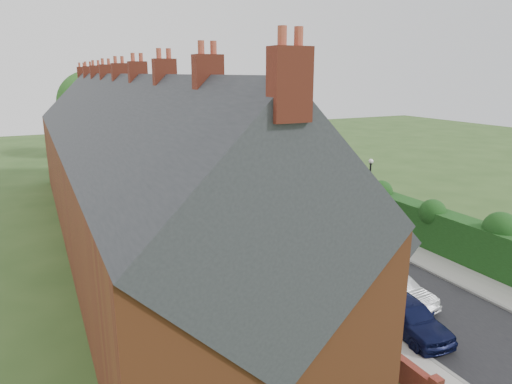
{
  "coord_description": "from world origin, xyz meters",
  "views": [
    {
      "loc": [
        -16.11,
        -18.72,
        10.56
      ],
      "look_at": [
        -2.02,
        9.83,
        2.2
      ],
      "focal_mm": 32.0,
      "sensor_mm": 36.0,
      "label": 1
    }
  ],
  "objects_px": {
    "car_beige": "(181,173)",
    "car_silver_a": "(394,289)",
    "car_green": "(222,197)",
    "car_red": "(192,180)",
    "car_silver_b": "(325,248)",
    "car_grey": "(170,161)",
    "car_navy": "(408,315)",
    "horse_cart": "(240,181)",
    "horse": "(250,192)",
    "car_white": "(273,220)",
    "lamppost": "(369,187)",
    "car_black": "(157,156)"
  },
  "relations": [
    {
      "from": "car_white",
      "to": "car_green",
      "type": "bearing_deg",
      "value": 106.98
    },
    {
      "from": "car_navy",
      "to": "car_white",
      "type": "bearing_deg",
      "value": 91.99
    },
    {
      "from": "car_silver_a",
      "to": "car_grey",
      "type": "height_order",
      "value": "car_grey"
    },
    {
      "from": "car_green",
      "to": "car_beige",
      "type": "relative_size",
      "value": 0.95
    },
    {
      "from": "lamppost",
      "to": "car_grey",
      "type": "relative_size",
      "value": 1.08
    },
    {
      "from": "car_silver_a",
      "to": "car_white",
      "type": "distance_m",
      "value": 11.66
    },
    {
      "from": "car_silver_b",
      "to": "car_grey",
      "type": "height_order",
      "value": "car_silver_b"
    },
    {
      "from": "car_grey",
      "to": "horse",
      "type": "height_order",
      "value": "horse"
    },
    {
      "from": "car_green",
      "to": "car_red",
      "type": "xyz_separation_m",
      "value": [
        -0.09,
        7.22,
        -0.12
      ]
    },
    {
      "from": "lamppost",
      "to": "car_red",
      "type": "height_order",
      "value": "lamppost"
    },
    {
      "from": "car_silver_a",
      "to": "car_beige",
      "type": "height_order",
      "value": "car_silver_a"
    },
    {
      "from": "car_red",
      "to": "car_beige",
      "type": "relative_size",
      "value": 0.83
    },
    {
      "from": "car_green",
      "to": "horse",
      "type": "relative_size",
      "value": 2.39
    },
    {
      "from": "car_silver_b",
      "to": "horse",
      "type": "distance_m",
      "value": 13.54
    },
    {
      "from": "car_silver_b",
      "to": "car_white",
      "type": "bearing_deg",
      "value": 95.37
    },
    {
      "from": "car_silver_a",
      "to": "car_beige",
      "type": "relative_size",
      "value": 0.85
    },
    {
      "from": "car_white",
      "to": "horse_cart",
      "type": "relative_size",
      "value": 1.65
    },
    {
      "from": "lamppost",
      "to": "horse",
      "type": "bearing_deg",
      "value": 107.59
    },
    {
      "from": "lamppost",
      "to": "car_green",
      "type": "relative_size",
      "value": 1.13
    },
    {
      "from": "lamppost",
      "to": "car_silver_a",
      "type": "xyz_separation_m",
      "value": [
        -5.0,
        -8.04,
        -2.62
      ]
    },
    {
      "from": "car_white",
      "to": "horse",
      "type": "bearing_deg",
      "value": 85.38
    },
    {
      "from": "car_navy",
      "to": "car_black",
      "type": "bearing_deg",
      "value": 96.2
    },
    {
      "from": "car_black",
      "to": "horse_cart",
      "type": "height_order",
      "value": "horse_cart"
    },
    {
      "from": "car_beige",
      "to": "car_red",
      "type": "bearing_deg",
      "value": -81.29
    },
    {
      "from": "car_white",
      "to": "car_red",
      "type": "xyz_separation_m",
      "value": [
        -1.09,
        14.19,
        -0.06
      ]
    },
    {
      "from": "car_silver_b",
      "to": "car_navy",
      "type": "bearing_deg",
      "value": -93.5
    },
    {
      "from": "car_green",
      "to": "car_grey",
      "type": "distance_m",
      "value": 17.25
    },
    {
      "from": "car_navy",
      "to": "car_grey",
      "type": "bearing_deg",
      "value": 95.21
    },
    {
      "from": "car_green",
      "to": "car_beige",
      "type": "distance_m",
      "value": 10.47
    },
    {
      "from": "lamppost",
      "to": "car_navy",
      "type": "xyz_separation_m",
      "value": [
        -6.22,
        -10.2,
        -2.55
      ]
    },
    {
      "from": "car_silver_b",
      "to": "car_green",
      "type": "relative_size",
      "value": 1.26
    },
    {
      "from": "horse",
      "to": "car_beige",
      "type": "bearing_deg",
      "value": -78.83
    },
    {
      "from": "car_green",
      "to": "horse",
      "type": "height_order",
      "value": "horse"
    },
    {
      "from": "car_navy",
      "to": "horse",
      "type": "height_order",
      "value": "horse"
    },
    {
      "from": "lamppost",
      "to": "car_black",
      "type": "distance_m",
      "value": 32.25
    },
    {
      "from": "car_beige",
      "to": "car_silver_a",
      "type": "bearing_deg",
      "value": -80.44
    },
    {
      "from": "car_grey",
      "to": "horse_cart",
      "type": "bearing_deg",
      "value": -79.24
    },
    {
      "from": "car_white",
      "to": "horse",
      "type": "relative_size",
      "value": 2.6
    },
    {
      "from": "car_navy",
      "to": "car_white",
      "type": "relative_size",
      "value": 0.87
    },
    {
      "from": "car_silver_b",
      "to": "car_red",
      "type": "bearing_deg",
      "value": 97.96
    },
    {
      "from": "car_green",
      "to": "car_red",
      "type": "distance_m",
      "value": 7.22
    },
    {
      "from": "car_beige",
      "to": "horse",
      "type": "height_order",
      "value": "horse"
    },
    {
      "from": "car_navy",
      "to": "horse_cart",
      "type": "bearing_deg",
      "value": 89.43
    },
    {
      "from": "car_beige",
      "to": "car_grey",
      "type": "relative_size",
      "value": 1.01
    },
    {
      "from": "car_silver_b",
      "to": "car_silver_a",
      "type": "bearing_deg",
      "value": -84.05
    },
    {
      "from": "car_red",
      "to": "horse",
      "type": "height_order",
      "value": "horse"
    },
    {
      "from": "car_silver_a",
      "to": "car_grey",
      "type": "relative_size",
      "value": 0.86
    },
    {
      "from": "car_white",
      "to": "car_red",
      "type": "height_order",
      "value": "car_white"
    },
    {
      "from": "lamppost",
      "to": "car_beige",
      "type": "relative_size",
      "value": 1.06
    },
    {
      "from": "car_green",
      "to": "car_beige",
      "type": "height_order",
      "value": "car_green"
    }
  ]
}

